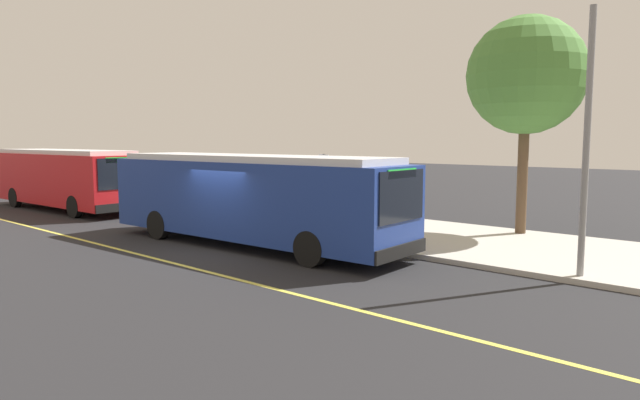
{
  "coord_description": "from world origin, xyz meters",
  "views": [
    {
      "loc": [
        13.74,
        -10.99,
        3.45
      ],
      "look_at": [
        3.31,
        0.75,
        1.75
      ],
      "focal_mm": 31.49,
      "sensor_mm": 36.0,
      "label": 1
    }
  ],
  "objects_px": {
    "route_sign_post": "(324,183)",
    "pedestrian_commuter": "(307,204)",
    "transit_bus_second": "(65,177)",
    "transit_bus_main": "(251,196)",
    "waiting_bench": "(323,208)"
  },
  "relations": [
    {
      "from": "transit_bus_second",
      "to": "pedestrian_commuter",
      "type": "xyz_separation_m",
      "value": [
        13.88,
        2.52,
        -0.5
      ]
    },
    {
      "from": "transit_bus_second",
      "to": "route_sign_post",
      "type": "relative_size",
      "value": 3.68
    },
    {
      "from": "transit_bus_main",
      "to": "transit_bus_second",
      "type": "relative_size",
      "value": 1.11
    },
    {
      "from": "transit_bus_second",
      "to": "route_sign_post",
      "type": "height_order",
      "value": "same"
    },
    {
      "from": "waiting_bench",
      "to": "pedestrian_commuter",
      "type": "xyz_separation_m",
      "value": [
        1.59,
        -2.64,
        0.48
      ]
    },
    {
      "from": "transit_bus_second",
      "to": "pedestrian_commuter",
      "type": "height_order",
      "value": "transit_bus_second"
    },
    {
      "from": "transit_bus_second",
      "to": "pedestrian_commuter",
      "type": "distance_m",
      "value": 14.11
    },
    {
      "from": "route_sign_post",
      "to": "pedestrian_commuter",
      "type": "bearing_deg",
      "value": 171.91
    },
    {
      "from": "waiting_bench",
      "to": "route_sign_post",
      "type": "bearing_deg",
      "value": -48.14
    },
    {
      "from": "transit_bus_main",
      "to": "transit_bus_second",
      "type": "distance_m",
      "value": 13.91
    },
    {
      "from": "waiting_bench",
      "to": "route_sign_post",
      "type": "relative_size",
      "value": 0.57
    },
    {
      "from": "transit_bus_main",
      "to": "waiting_bench",
      "type": "height_order",
      "value": "transit_bus_main"
    },
    {
      "from": "waiting_bench",
      "to": "pedestrian_commuter",
      "type": "height_order",
      "value": "pedestrian_commuter"
    },
    {
      "from": "transit_bus_main",
      "to": "waiting_bench",
      "type": "relative_size",
      "value": 7.16
    },
    {
      "from": "transit_bus_second",
      "to": "pedestrian_commuter",
      "type": "relative_size",
      "value": 6.09
    }
  ]
}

